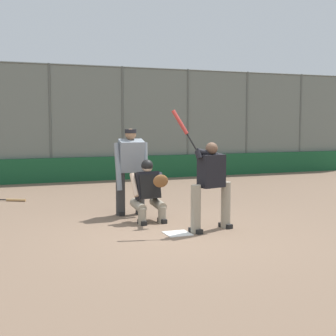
# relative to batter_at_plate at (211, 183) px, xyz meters

# --- Properties ---
(ground_plane) EXTENTS (160.00, 160.00, 0.00)m
(ground_plane) POSITION_rel_batter_at_plate_xyz_m (0.65, 0.04, -0.86)
(ground_plane) COLOR #7A604C
(home_plate_marker) EXTENTS (0.43, 0.43, 0.01)m
(home_plate_marker) POSITION_rel_batter_at_plate_xyz_m (0.65, 0.04, -0.85)
(home_plate_marker) COLOR white
(home_plate_marker) RESTS_ON ground_plane
(backstop_fence) EXTENTS (21.66, 0.08, 3.81)m
(backstop_fence) POSITION_rel_batter_at_plate_xyz_m (0.65, -8.01, 1.13)
(backstop_fence) COLOR #515651
(backstop_fence) RESTS_ON ground_plane
(padding_wall) EXTENTS (21.15, 0.18, 0.79)m
(padding_wall) POSITION_rel_batter_at_plate_xyz_m (0.65, -7.91, -0.47)
(padding_wall) COLOR #19512D
(padding_wall) RESTS_ON ground_plane
(bleachers_beyond) EXTENTS (15.11, 1.95, 1.16)m
(bleachers_beyond) POSITION_rel_batter_at_plate_xyz_m (-2.08, -10.16, -0.48)
(bleachers_beyond) COLOR slate
(bleachers_beyond) RESTS_ON ground_plane
(batter_at_plate) EXTENTS (1.10, 0.55, 2.15)m
(batter_at_plate) POSITION_rel_batter_at_plate_xyz_m (0.00, 0.00, 0.00)
(batter_at_plate) COLOR gray
(batter_at_plate) RESTS_ON ground_plane
(catcher_behind_plate) EXTENTS (0.65, 0.76, 1.21)m
(catcher_behind_plate) POSITION_rel_batter_at_plate_xyz_m (0.81, -1.06, -0.23)
(catcher_behind_plate) COLOR gray
(catcher_behind_plate) RESTS_ON ground_plane
(umpire_home) EXTENTS (0.73, 0.45, 1.80)m
(umpire_home) POSITION_rel_batter_at_plate_xyz_m (0.94, -1.85, 0.11)
(umpire_home) COLOR #333333
(umpire_home) RESTS_ON ground_plane
(spare_bat_by_padding) EXTENTS (0.78, 0.46, 0.07)m
(spare_bat_by_padding) POSITION_rel_batter_at_plate_xyz_m (3.17, -4.51, -0.83)
(spare_bat_by_padding) COLOR black
(spare_bat_by_padding) RESTS_ON ground_plane
(fielding_glove_on_dirt) EXTENTS (0.33, 0.25, 0.12)m
(fielding_glove_on_dirt) POSITION_rel_batter_at_plate_xyz_m (-1.39, -6.93, -0.80)
(fielding_glove_on_dirt) COLOR brown
(fielding_glove_on_dirt) RESTS_ON ground_plane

